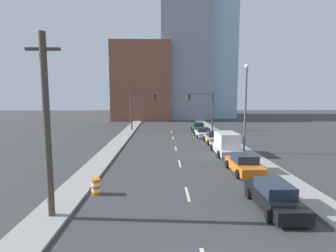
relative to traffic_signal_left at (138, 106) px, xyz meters
name	(u,v)px	position (x,y,z in m)	size (l,w,h in m)	color
sidewalk_left	(134,125)	(-1.60, 7.16, -4.24)	(2.04, 90.91, 0.15)	gray
sidewalk_right	(206,125)	(12.84, 7.16, -4.24)	(2.04, 90.91, 0.15)	gray
lane_stripe_at_9m	(187,194)	(5.62, -29.29, -4.31)	(0.16, 2.40, 0.01)	beige
lane_stripe_at_16m	(180,164)	(5.62, -22.09, -4.31)	(0.16, 2.40, 0.01)	beige
lane_stripe_at_23m	(176,149)	(5.62, -15.44, -4.31)	(0.16, 2.40, 0.01)	beige
lane_stripe_at_30m	(173,138)	(5.62, -7.99, -4.31)	(0.16, 2.40, 0.01)	beige
lane_stripe_at_37m	(171,132)	(5.62, -1.46, -4.31)	(0.16, 2.40, 0.01)	beige
building_brick_left	(143,83)	(-1.00, 23.95, 5.01)	(14.00, 16.00, 18.66)	brown
building_office_center	(183,61)	(9.84, 27.95, 11.08)	(12.00, 20.00, 30.80)	gray
building_glass_right	(206,52)	(16.78, 31.95, 14.20)	(13.00, 20.00, 37.03)	#99B7CC
traffic_signal_left	(138,106)	(0.00, 0.00, 0.00)	(4.36, 0.35, 6.69)	#38383D
traffic_signal_right	(206,106)	(11.60, 0.00, 0.00)	(4.36, 0.35, 6.69)	#38383D
utility_pole_left_near	(47,126)	(-1.44, -32.33, 0.31)	(1.60, 0.32, 9.00)	#473D33
traffic_barrel	(96,187)	(-0.02, -29.19, -3.84)	(0.56, 0.56, 0.95)	orange
street_lamp	(246,103)	(12.68, -17.96, 0.97)	(0.44, 0.44, 9.21)	#4C4C51
sedan_black	(274,197)	(10.07, -31.51, -3.66)	(2.03, 4.75, 1.45)	black
sedan_orange	(244,164)	(10.52, -24.92, -3.64)	(2.26, 4.51, 1.49)	orange
box_truck_silver	(226,144)	(10.68, -18.46, -3.24)	(2.53, 5.55, 2.28)	#B2B2BC
sedan_tan	(214,138)	(10.67, -12.06, -3.62)	(2.24, 4.40, 1.51)	tan
sedan_white	(203,133)	(10.02, -7.13, -3.69)	(2.25, 4.33, 1.38)	silver
sedan_green	(198,127)	(10.14, -1.21, -3.64)	(2.10, 4.80, 1.48)	#1E6033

